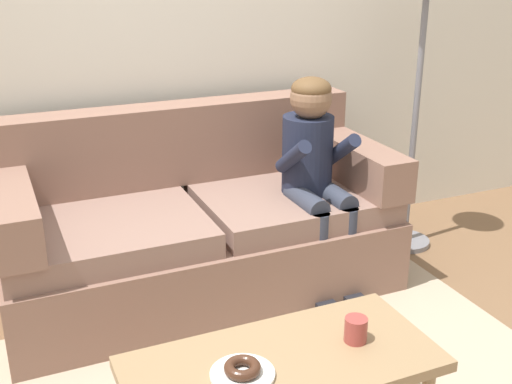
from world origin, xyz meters
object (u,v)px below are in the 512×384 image
Objects in this scene: couch at (197,228)px; coffee_table at (282,370)px; donut at (242,368)px; person_child at (315,164)px; mug at (356,330)px.

couch reaches higher than coffee_table.
couch is 16.33× the size of donut.
coffee_table is (-0.13, -1.28, 0.02)m from couch.
person_child is 12.24× the size of mug.
person_child is at bearing 69.02° from mug.
couch is at bearing 160.03° from person_child.
mug is (0.15, -1.29, 0.11)m from couch.
couch reaches higher than mug.
mug reaches higher than donut.
donut is at bearing -102.37° from couch.
couch is 0.68m from person_child.
person_child reaches higher than mug.
mug is (-0.42, -1.08, -0.22)m from person_child.
donut is (-0.16, -0.03, 0.08)m from coffee_table.
coffee_table is at bearing 11.36° from donut.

